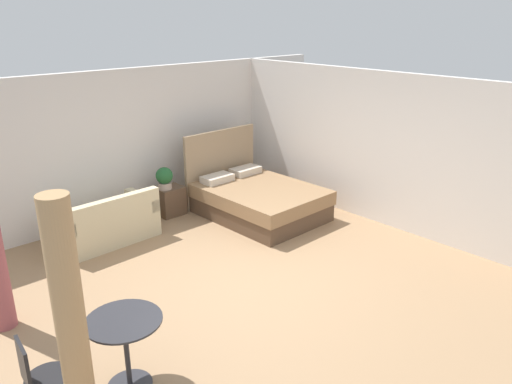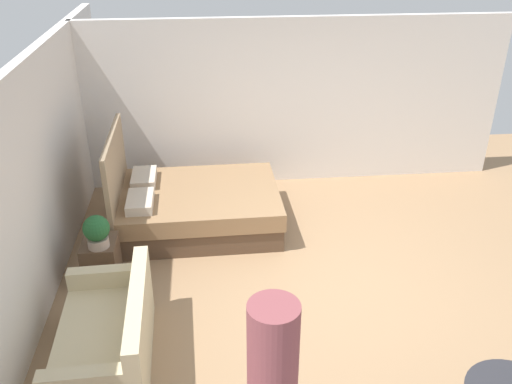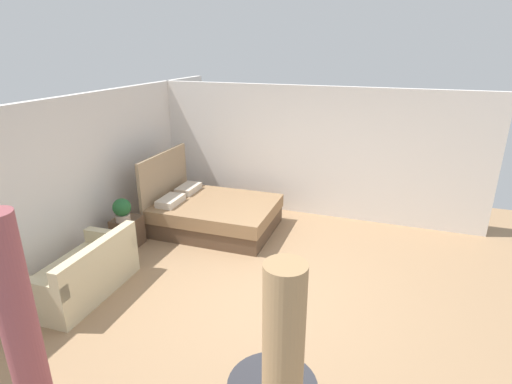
% 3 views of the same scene
% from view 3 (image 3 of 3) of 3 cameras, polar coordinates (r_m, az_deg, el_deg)
% --- Properties ---
extents(ground_plane, '(8.99, 9.34, 0.02)m').
position_cam_3_polar(ground_plane, '(5.74, 1.30, -14.07)').
color(ground_plane, '#9E7A56').
extents(wall_back, '(8.99, 0.12, 2.51)m').
position_cam_3_polar(wall_back, '(6.76, -25.05, 1.34)').
color(wall_back, silver).
rests_on(wall_back, ground).
extents(wall_right, '(0.12, 6.34, 2.51)m').
position_cam_3_polar(wall_right, '(7.90, 8.23, 5.56)').
color(wall_right, silver).
rests_on(wall_right, ground).
extents(bed, '(1.62, 2.15, 1.37)m').
position_cam_3_polar(bed, '(7.45, -6.17, -2.98)').
color(bed, brown).
rests_on(bed, ground).
extents(couch, '(1.56, 0.87, 0.80)m').
position_cam_3_polar(couch, '(6.06, -23.27, -10.72)').
color(couch, beige).
rests_on(couch, ground).
extents(nightstand, '(0.45, 0.39, 0.50)m').
position_cam_3_polar(nightstand, '(7.14, -17.69, -5.41)').
color(nightstand, brown).
rests_on(nightstand, ground).
extents(potted_plant, '(0.29, 0.29, 0.38)m').
position_cam_3_polar(potted_plant, '(6.88, -18.42, -2.35)').
color(potted_plant, tan).
rests_on(potted_plant, nightstand).
extents(curtain_right, '(0.27, 0.27, 2.14)m').
position_cam_3_polar(curtain_right, '(3.76, -30.07, -17.74)').
color(curtain_right, '#994C51').
rests_on(curtain_right, ground).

